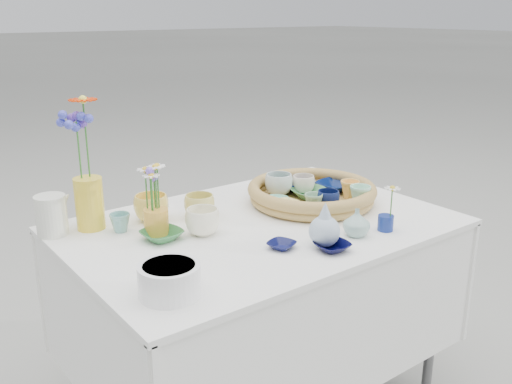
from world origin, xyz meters
TOP-DOWN VIEW (x-y plane):
  - wicker_tray at (0.28, 0.05)m, footprint 0.47×0.47m
  - tray_ceramic_0 at (0.30, 0.19)m, footprint 0.16×0.16m
  - tray_ceramic_1 at (0.42, 0.07)m, footprint 0.15×0.15m
  - tray_ceramic_2 at (0.40, -0.03)m, footprint 0.09×0.09m
  - tray_ceramic_3 at (0.28, 0.07)m, footprint 0.15×0.15m
  - tray_ceramic_4 at (0.20, -0.05)m, footprint 0.08×0.08m
  - tray_ceramic_5 at (0.12, 0.07)m, footprint 0.12×0.12m
  - tray_ceramic_6 at (0.21, 0.16)m, footprint 0.11×0.11m
  - tray_ceramic_7 at (0.30, 0.12)m, footprint 0.11×0.11m
  - tray_ceramic_8 at (0.36, 0.17)m, footprint 0.10×0.10m
  - tray_ceramic_9 at (0.26, -0.06)m, footprint 0.10×0.10m
  - tray_ceramic_10 at (0.12, 0.01)m, footprint 0.12×0.12m
  - tray_ceramic_11 at (0.37, -0.11)m, footprint 0.09×0.09m
  - tray_ceramic_12 at (0.25, 0.18)m, footprint 0.07×0.07m
  - loose_ceramic_0 at (-0.28, 0.24)m, footprint 0.15×0.15m
  - loose_ceramic_1 at (-0.13, 0.17)m, footprint 0.11×0.11m
  - loose_ceramic_2 at (-0.33, 0.07)m, footprint 0.14×0.14m
  - loose_ceramic_3 at (-0.21, 0.03)m, footprint 0.12×0.12m
  - loose_ceramic_4 at (-0.08, -0.21)m, footprint 0.10×0.10m
  - loose_ceramic_5 at (-0.40, 0.21)m, footprint 0.09×0.09m
  - loose_ceramic_6 at (0.03, -0.31)m, footprint 0.11×0.11m
  - fluted_bowl at (-0.49, -0.27)m, footprint 0.19×0.19m
  - bud_vase_paleblue at (0.04, -0.27)m, footprint 0.12×0.12m
  - bud_vase_seafoam at (0.18, -0.27)m, footprint 0.11×0.11m
  - bud_vase_cobalt at (0.29, -0.30)m, footprint 0.07×0.07m
  - single_daisy at (0.29, -0.31)m, footprint 0.08×0.08m
  - tall_vase_yellow at (-0.47, 0.30)m, footprint 0.11×0.11m
  - gerbera at (-0.45, 0.31)m, footprint 0.11×0.11m
  - hydrangea at (-0.48, 0.30)m, footprint 0.09×0.09m
  - white_pitcher at (-0.59, 0.32)m, footprint 0.16×0.13m
  - daisy_cup at (-0.32, 0.12)m, footprint 0.10×0.10m
  - daisy_posy at (-0.32, 0.13)m, footprint 0.11×0.11m

SIDE VIEW (x-z plane):
  - loose_ceramic_4 at x=-0.08m, z-range 0.77..0.79m
  - loose_ceramic_6 at x=0.03m, z-range 0.77..0.79m
  - loose_ceramic_2 at x=-0.33m, z-range 0.77..0.80m
  - bud_vase_cobalt at x=0.29m, z-range 0.77..0.82m
  - loose_ceramic_5 at x=-0.40m, z-range 0.77..0.83m
  - tray_ceramic_8 at x=0.36m, z-range 0.78..0.81m
  - tray_ceramic_10 at x=0.12m, z-range 0.78..0.81m
  - tray_ceramic_5 at x=0.12m, z-range 0.78..0.81m
  - tray_ceramic_3 at x=0.28m, z-range 0.78..0.82m
  - tray_ceramic_1 at x=0.42m, z-range 0.78..0.82m
  - tray_ceramic_0 at x=0.30m, z-range 0.78..0.82m
  - wicker_tray at x=0.28m, z-range 0.77..0.84m
  - fluted_bowl at x=-0.49m, z-range 0.77..0.85m
  - loose_ceramic_1 at x=-0.13m, z-range 0.77..0.85m
  - daisy_cup at x=-0.32m, z-range 0.77..0.85m
  - loose_ceramic_3 at x=-0.21m, z-range 0.77..0.85m
  - bud_vase_seafoam at x=0.18m, z-range 0.77..0.85m
  - loose_ceramic_0 at x=-0.28m, z-range 0.77..0.86m
  - tray_ceramic_12 at x=0.25m, z-range 0.78..0.84m
  - tray_ceramic_4 at x=0.20m, z-range 0.78..0.84m
  - tray_ceramic_9 at x=0.26m, z-range 0.78..0.85m
  - tray_ceramic_2 at x=0.40m, z-range 0.78..0.85m
  - tray_ceramic_7 at x=0.30m, z-range 0.78..0.85m
  - tray_ceramic_11 at x=0.37m, z-range 0.78..0.85m
  - tray_ceramic_6 at x=0.21m, z-range 0.78..0.86m
  - white_pitcher at x=-0.59m, z-range 0.77..0.89m
  - bud_vase_paleblue at x=0.04m, z-range 0.77..0.91m
  - tall_vase_yellow at x=-0.47m, z-range 0.77..0.94m
  - single_daisy at x=0.29m, z-range 0.81..0.92m
  - daisy_posy at x=-0.32m, z-range 0.85..1.01m
  - hydrangea at x=-0.48m, z-range 0.90..1.15m
  - gerbera at x=-0.45m, z-range 0.93..1.19m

